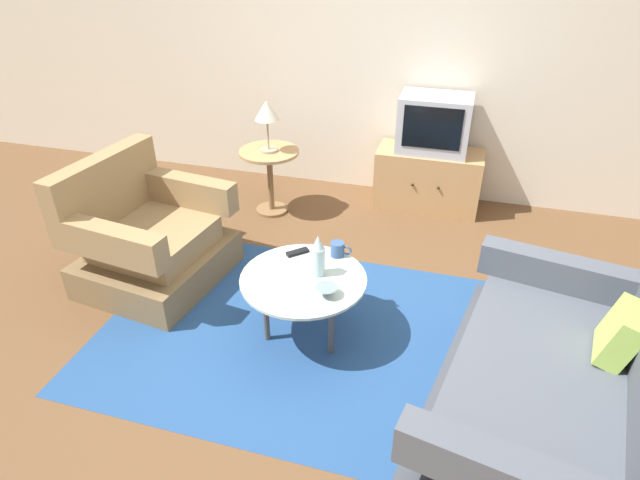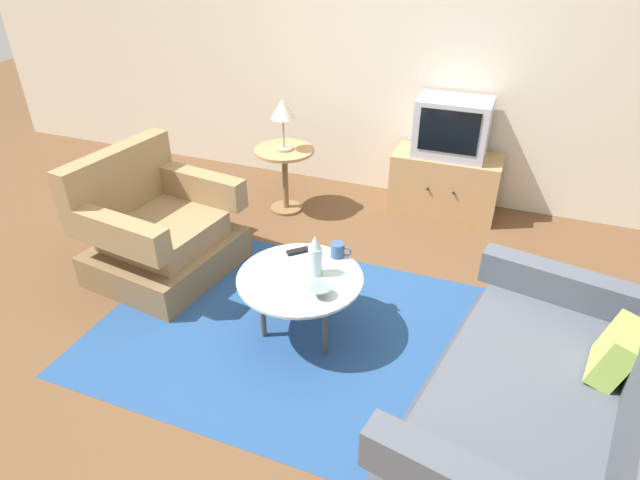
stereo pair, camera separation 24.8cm
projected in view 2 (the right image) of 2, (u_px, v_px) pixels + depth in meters
name	position (u px, v px, depth m)	size (l,w,h in m)	color
ground_plane	(309.00, 326.00, 3.40)	(16.00, 16.00, 0.00)	brown
back_wall	(406.00, 42.00, 4.45)	(9.00, 0.12, 2.70)	beige
area_rug	(301.00, 332.00, 3.35)	(2.53, 1.80, 0.00)	navy
armchair	(158.00, 233.00, 3.81)	(0.95, 1.04, 0.88)	brown
couch	(544.00, 408.00, 2.45)	(1.25, 1.75, 0.96)	#3E424B
coffee_table	(300.00, 282.00, 3.14)	(0.75, 0.75, 0.43)	#B2C6C1
side_table	(285.00, 166.00, 4.55)	(0.51, 0.51, 0.57)	tan
tv_stand	(445.00, 183.00, 4.62)	(0.90, 0.44, 0.52)	tan
television	(452.00, 127.00, 4.36)	(0.59, 0.40, 0.48)	#B7B7BC
table_lamp	(283.00, 112.00, 4.29)	(0.20, 0.20, 0.43)	#9E937A
vase	(315.00, 256.00, 3.08)	(0.08, 0.08, 0.26)	silver
mug	(338.00, 250.00, 3.29)	(0.14, 0.09, 0.09)	#335184
bowl	(320.00, 291.00, 2.95)	(0.13, 0.13, 0.06)	slate
tv_remote_dark	(298.00, 251.00, 3.34)	(0.14, 0.13, 0.02)	black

